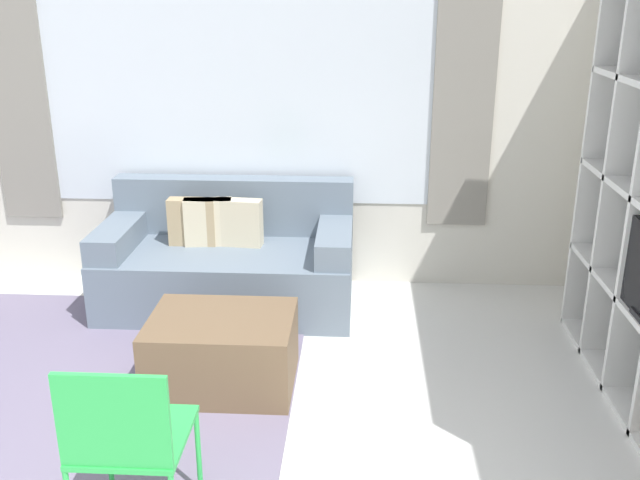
# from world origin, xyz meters

# --- Properties ---
(wall_back) EXTENTS (6.56, 0.11, 2.70)m
(wall_back) POSITION_xyz_m (0.00, 3.21, 1.36)
(wall_back) COLOR silver
(wall_back) RESTS_ON ground_plane
(area_rug) EXTENTS (2.91, 2.31, 0.01)m
(area_rug) POSITION_xyz_m (-0.90, 1.59, 0.01)
(area_rug) COLOR slate
(area_rug) RESTS_ON ground_plane
(couch_main) EXTENTS (1.79, 0.91, 0.87)m
(couch_main) POSITION_xyz_m (-0.04, 2.72, 0.32)
(couch_main) COLOR slate
(couch_main) RESTS_ON ground_plane
(ottoman) EXTENTS (0.82, 0.64, 0.43)m
(ottoman) POSITION_xyz_m (0.13, 1.56, 0.22)
(ottoman) COLOR brown
(ottoman) RESTS_ON ground_plane
(folding_chair) EXTENTS (0.44, 0.46, 0.86)m
(folding_chair) POSITION_xyz_m (-0.00, 0.31, 0.52)
(folding_chair) COLOR green
(folding_chair) RESTS_ON ground_plane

